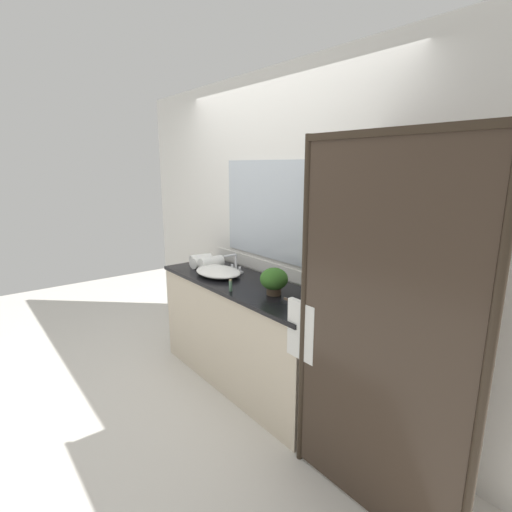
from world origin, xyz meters
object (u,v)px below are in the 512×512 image
at_px(sink_basin, 218,272).
at_px(potted_plant, 274,280).
at_px(amenity_bottle_lotion, 330,301).
at_px(rolled_towel_far_edge, 211,263).
at_px(rolled_towel_middle, 202,262).
at_px(faucet, 235,266).
at_px(amenity_bottle_shampoo, 231,285).
at_px(rolled_towel_near_edge, 201,259).

distance_m(sink_basin, potted_plant, 0.70).
xyz_separation_m(amenity_bottle_lotion, rolled_towel_far_edge, (-1.34, -0.12, 0.02)).
relative_size(potted_plant, rolled_towel_middle, 0.94).
xyz_separation_m(faucet, rolled_towel_middle, (-0.34, -0.14, -0.01)).
relative_size(amenity_bottle_shampoo, rolled_towel_far_edge, 0.41).
relative_size(faucet, amenity_bottle_lotion, 2.25).
distance_m(rolled_towel_near_edge, rolled_towel_middle, 0.12).
bearing_deg(rolled_towel_near_edge, amenity_bottle_shampoo, -15.92).
height_order(amenity_bottle_shampoo, rolled_towel_far_edge, rolled_towel_far_edge).
bearing_deg(amenity_bottle_lotion, potted_plant, -161.75).
bearing_deg(sink_basin, amenity_bottle_lotion, 9.42).
bearing_deg(faucet, potted_plant, -10.93).
bearing_deg(amenity_bottle_lotion, faucet, -179.70).
bearing_deg(potted_plant, amenity_bottle_shampoo, -141.70).
xyz_separation_m(faucet, rolled_towel_near_edge, (-0.45, -0.09, -0.01)).
distance_m(potted_plant, rolled_towel_near_edge, 1.14).
distance_m(potted_plant, amenity_bottle_shampoo, 0.34).
bearing_deg(rolled_towel_middle, rolled_towel_far_edge, 17.31).
distance_m(faucet, rolled_towel_near_edge, 0.46).
xyz_separation_m(sink_basin, rolled_towel_middle, (-0.34, 0.03, 0.02)).
xyz_separation_m(sink_basin, amenity_bottle_lotion, (1.12, 0.19, 0.00)).
relative_size(rolled_towel_middle, rolled_towel_far_edge, 0.98).
xyz_separation_m(potted_plant, rolled_towel_far_edge, (-0.92, 0.02, -0.06)).
distance_m(amenity_bottle_shampoo, rolled_towel_far_edge, 0.69).
bearing_deg(faucet, rolled_towel_near_edge, -168.32).
distance_m(amenity_bottle_shampoo, rolled_towel_near_edge, 0.91).
height_order(rolled_towel_near_edge, rolled_towel_far_edge, rolled_towel_far_edge).
height_order(rolled_towel_near_edge, rolled_towel_middle, rolled_towel_middle).
xyz_separation_m(sink_basin, faucet, (-0.00, 0.18, 0.02)).
bearing_deg(rolled_towel_far_edge, rolled_towel_middle, -162.69).
xyz_separation_m(rolled_towel_near_edge, rolled_towel_middle, (0.11, -0.05, 0.00)).
relative_size(sink_basin, potted_plant, 2.27).
bearing_deg(amenity_bottle_shampoo, faucet, 141.40).
bearing_deg(sink_basin, amenity_bottle_shampoo, -20.79).
relative_size(potted_plant, rolled_towel_near_edge, 1.00).
distance_m(sink_basin, rolled_towel_far_edge, 0.24).
bearing_deg(amenity_bottle_shampoo, amenity_bottle_lotion, 26.85).
relative_size(sink_basin, rolled_towel_middle, 2.14).
bearing_deg(amenity_bottle_shampoo, rolled_towel_near_edge, 164.08).
bearing_deg(faucet, rolled_towel_far_edge, -154.08).
bearing_deg(amenity_bottle_lotion, sink_basin, -170.58).
xyz_separation_m(sink_basin, rolled_towel_near_edge, (-0.45, 0.09, 0.01)).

